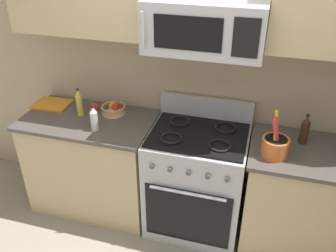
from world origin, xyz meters
TOP-DOWN VIEW (x-y plane):
  - wall_back at (0.00, 1.01)m, footprint 8.00×0.10m
  - counter_left at (-0.94, 0.62)m, footprint 1.09×0.63m
  - range_oven at (-0.00, 0.63)m, footprint 0.76×0.67m
  - counter_right at (0.88, 0.62)m, footprint 0.98×0.63m
  - microwave at (-0.00, 0.65)m, footprint 0.79×0.44m
  - utensil_crock at (0.56, 0.51)m, footprint 0.19×0.19m
  - fruit_basket at (-0.77, 0.77)m, footprint 0.20×0.20m
  - apple_loose at (-0.94, 0.76)m, footprint 0.08×0.08m
  - cutting_board at (-1.35, 0.76)m, footprint 0.32×0.26m
  - bottle_oil at (-1.02, 0.67)m, footprint 0.05×0.05m
  - bottle_vinegar at (-0.80, 0.48)m, footprint 0.06×0.06m
  - bottle_soy at (0.76, 0.74)m, footprint 0.06×0.06m

SIDE VIEW (x-z plane):
  - counter_left at x=-0.94m, z-range 0.00..0.91m
  - counter_right at x=0.88m, z-range 0.00..0.91m
  - range_oven at x=0.00m, z-range -0.07..1.02m
  - cutting_board at x=-1.35m, z-range 0.91..0.93m
  - apple_loose at x=-0.94m, z-range 0.91..0.99m
  - fruit_basket at x=-0.77m, z-range 0.90..1.00m
  - utensil_crock at x=0.56m, z-range 0.82..1.16m
  - bottle_vinegar at x=-0.80m, z-range 0.90..1.12m
  - bottle_soy at x=0.76m, z-range 0.90..1.14m
  - bottle_oil at x=-1.02m, z-range 0.90..1.14m
  - wall_back at x=0.00m, z-range 0.00..2.60m
  - microwave at x=0.00m, z-range 1.57..1.91m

